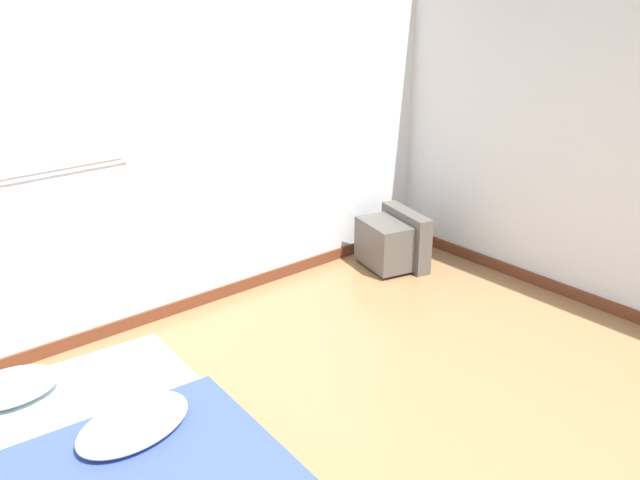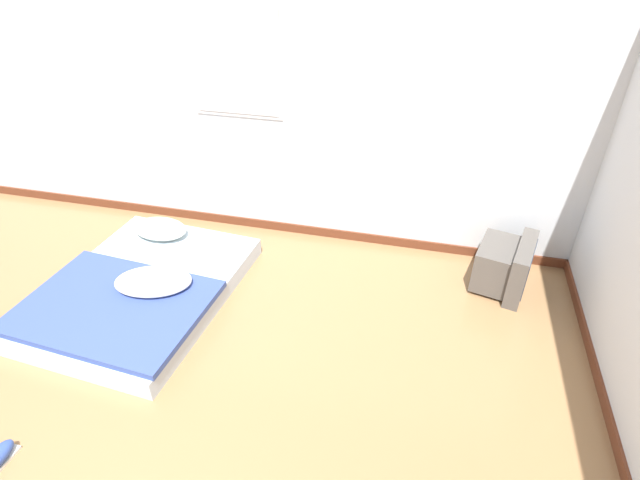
{
  "view_description": "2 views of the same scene",
  "coord_description": "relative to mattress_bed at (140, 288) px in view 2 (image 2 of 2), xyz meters",
  "views": [
    {
      "loc": [
        -1.53,
        -1.19,
        2.33
      ],
      "look_at": [
        1.1,
        1.9,
        0.74
      ],
      "focal_mm": 40.0,
      "sensor_mm": 36.0,
      "label": 1
    },
    {
      "loc": [
        1.66,
        -1.1,
        2.71
      ],
      "look_at": [
        0.94,
        1.87,
        0.66
      ],
      "focal_mm": 28.0,
      "sensor_mm": 36.0,
      "label": 2
    }
  ],
  "objects": [
    {
      "name": "wall_back",
      "position": [
        0.52,
        1.31,
        1.18
      ],
      "size": [
        8.35,
        0.08,
        2.6
      ],
      "color": "silver",
      "rests_on": "ground_plane"
    },
    {
      "name": "crt_tv",
      "position": [
        2.9,
        0.87,
        0.11
      ],
      "size": [
        0.52,
        0.6,
        0.46
      ],
      "color": "#56514C",
      "rests_on": "ground_plane"
    },
    {
      "name": "mattress_bed",
      "position": [
        0.0,
        0.0,
        0.0
      ],
      "size": [
        1.5,
        1.88,
        0.3
      ],
      "color": "silver",
      "rests_on": "ground_plane"
    }
  ]
}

